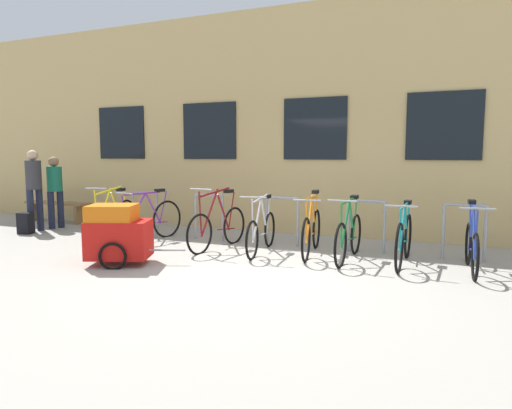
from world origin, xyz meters
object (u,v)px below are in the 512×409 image
bicycle_orange (312,231)px  backpack (25,223)px  bicycle_yellow (112,218)px  bicycle_purple (146,220)px  bicycle_green (349,236)px  bicycle_teal (404,239)px  bicycle_maroon (218,226)px  bicycle_silver (262,231)px  person_by_bench (55,187)px  bicycle_blue (472,246)px  person_browsing (34,185)px  bike_trailer (118,234)px  wooden_bench (58,207)px

bicycle_orange → backpack: size_ratio=4.04×
bicycle_yellow → backpack: 2.05m
bicycle_purple → bicycle_yellow: (-0.79, -0.03, -0.00)m
bicycle_green → bicycle_teal: size_ratio=0.98×
bicycle_maroon → bicycle_orange: size_ratio=0.99×
bicycle_silver → bicycle_teal: 2.30m
bicycle_purple → person_by_bench: bearing=170.4°
bicycle_blue → bicycle_orange: bicycle_orange is taller
bicycle_green → bicycle_teal: bicycle_green is taller
bicycle_teal → person_browsing: (-7.58, 0.02, 0.62)m
bicycle_teal → person_by_bench: size_ratio=1.09×
bicycle_blue → backpack: bicycle_blue is taller
bicycle_silver → backpack: bearing=-177.2°
bike_trailer → bicycle_teal: bearing=22.6°
bicycle_orange → bicycle_teal: size_ratio=1.01×
person_by_bench → backpack: (-0.03, -0.79, -0.70)m
bicycle_green → bike_trailer: size_ratio=1.17×
person_browsing → backpack: size_ratio=3.96×
bicycle_teal → bicycle_green: bearing=-177.8°
bicycle_yellow → wooden_bench: 2.95m
bicycle_maroon → bicycle_green: 2.30m
bicycle_yellow → bicycle_green: bearing=-0.3°
bicycle_silver → backpack: size_ratio=3.89×
bicycle_yellow → bike_trailer: (1.51, -1.65, 0.07)m
bicycle_teal → bicycle_purple: bearing=179.7°
bicycle_maroon → bike_trailer: (-0.86, -1.61, 0.08)m
bicycle_orange → person_by_bench: bearing=176.6°
bike_trailer → person_browsing: person_browsing is taller
bicycle_maroon → person_browsing: (-4.45, 0.07, 0.62)m
bicycle_teal → bike_trailer: (-3.98, -1.66, 0.08)m
wooden_bench → person_by_bench: size_ratio=1.12×
bicycle_orange → bicycle_yellow: 4.02m
bicycle_yellow → bike_trailer: size_ratio=1.23×
bicycle_blue → wooden_bench: size_ratio=0.89×
bicycle_blue → bicycle_maroon: size_ratio=0.92×
bicycle_silver → bicycle_yellow: bearing=179.3°
person_by_bench → bicycle_silver: bearing=-6.0°
person_browsing → wooden_bench: bearing=117.0°
bicycle_blue → bicycle_yellow: 6.42m
bike_trailer → wooden_bench: 5.09m
bike_trailer → person_browsing: 4.01m
bicycle_blue → bicycle_orange: bearing=175.0°
bicycle_maroon → bicycle_yellow: size_ratio=0.97×
bicycle_maroon → backpack: (-4.38, -0.25, -0.17)m
bicycle_orange → wooden_bench: (-6.71, 1.08, -0.02)m
bike_trailer → wooden_bench: bike_trailer is taller
bicycle_blue → bicycle_green: bearing=178.7°
bicycle_orange → person_browsing: size_ratio=1.02×
bicycle_blue → bicycle_green: 1.75m
bicycle_yellow → bicycle_silver: bearing=-0.7°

